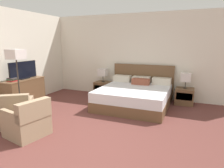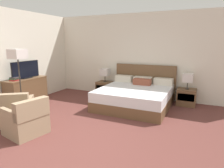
# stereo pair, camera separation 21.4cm
# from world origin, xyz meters

# --- Properties ---
(ground_plane) EXTENTS (11.38, 11.38, 0.00)m
(ground_plane) POSITION_xyz_m (0.00, 0.00, 0.00)
(ground_plane) COLOR brown
(wall_back) EXTENTS (7.08, 0.06, 2.74)m
(wall_back) POSITION_xyz_m (0.00, 3.82, 1.37)
(wall_back) COLOR silver
(wall_back) RESTS_ON ground
(wall_left) EXTENTS (0.06, 5.59, 2.74)m
(wall_left) POSITION_xyz_m (-2.97, 1.60, 1.37)
(wall_left) COLOR silver
(wall_left) RESTS_ON ground
(bed) EXTENTS (1.98, 2.03, 1.11)m
(bed) POSITION_xyz_m (0.28, 2.80, 0.30)
(bed) COLOR brown
(bed) RESTS_ON ground
(nightstand_left) EXTENTS (0.52, 0.47, 0.48)m
(nightstand_left) POSITION_xyz_m (-1.05, 3.50, 0.24)
(nightstand_left) COLOR brown
(nightstand_left) RESTS_ON ground
(nightstand_right) EXTENTS (0.52, 0.47, 0.48)m
(nightstand_right) POSITION_xyz_m (1.61, 3.50, 0.24)
(nightstand_right) COLOR brown
(nightstand_right) RESTS_ON ground
(table_lamp_left) EXTENTS (0.28, 0.28, 0.45)m
(table_lamp_left) POSITION_xyz_m (-1.05, 3.50, 0.81)
(table_lamp_left) COLOR #332D28
(table_lamp_left) RESTS_ON nightstand_left
(table_lamp_right) EXTENTS (0.28, 0.28, 0.45)m
(table_lamp_right) POSITION_xyz_m (1.61, 3.50, 0.81)
(table_lamp_right) COLOR #332D28
(table_lamp_right) RESTS_ON nightstand_right
(dresser) EXTENTS (0.49, 1.25, 0.79)m
(dresser) POSITION_xyz_m (-2.67, 1.57, 0.41)
(dresser) COLOR brown
(dresser) RESTS_ON ground
(tv) EXTENTS (0.18, 0.95, 0.50)m
(tv) POSITION_xyz_m (-2.67, 1.61, 1.03)
(tv) COLOR black
(tv) RESTS_ON dresser
(book_red_cover) EXTENTS (0.25, 0.21, 0.03)m
(book_red_cover) POSITION_xyz_m (-2.68, 1.22, 0.81)
(book_red_cover) COLOR #B7282D
(book_red_cover) RESTS_ON dresser
(book_blue_cover) EXTENTS (0.23, 0.20, 0.03)m
(book_blue_cover) POSITION_xyz_m (-2.69, 1.22, 0.84)
(book_blue_cover) COLOR #2D7042
(book_blue_cover) RESTS_ON book_red_cover
(book_small_top) EXTENTS (0.22, 0.19, 0.03)m
(book_small_top) POSITION_xyz_m (-2.66, 1.22, 0.87)
(book_small_top) COLOR #383333
(book_small_top) RESTS_ON book_blue_cover
(armchair_by_window) EXTENTS (0.95, 0.96, 0.76)m
(armchair_by_window) POSITION_xyz_m (-1.75, 0.43, 0.28)
(armchair_by_window) COLOR #9E8466
(armchair_by_window) RESTS_ON ground
(armchair_companion) EXTENTS (0.81, 0.80, 0.76)m
(armchair_companion) POSITION_xyz_m (-1.12, 0.14, 0.28)
(armchair_companion) COLOR #9E8466
(armchair_companion) RESTS_ON ground
(floor_lamp) EXTENTS (0.35, 0.35, 1.65)m
(floor_lamp) POSITION_xyz_m (-2.24, 1.02, 1.41)
(floor_lamp) COLOR #332D28
(floor_lamp) RESTS_ON ground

